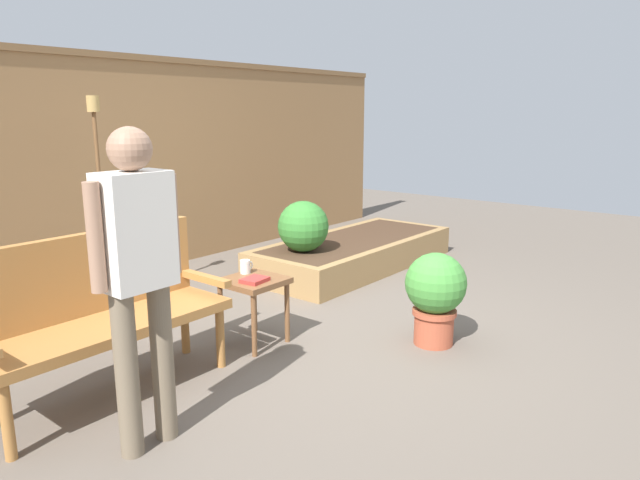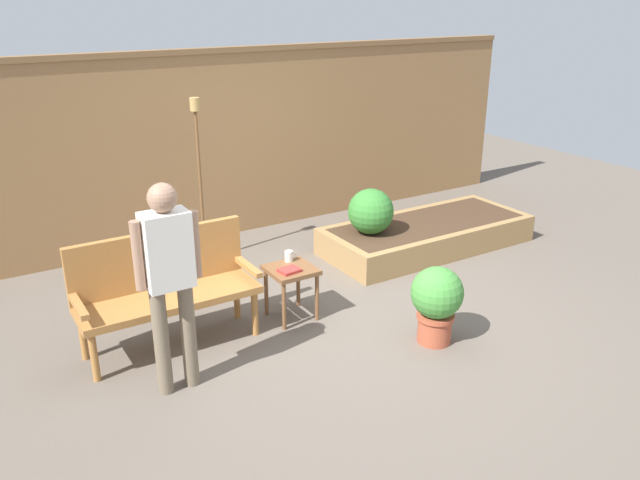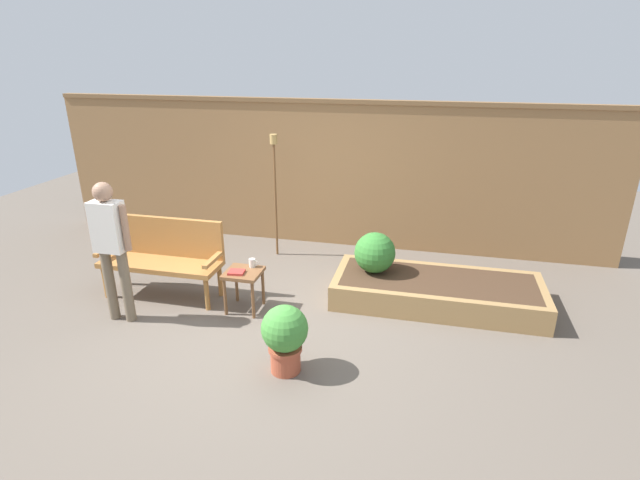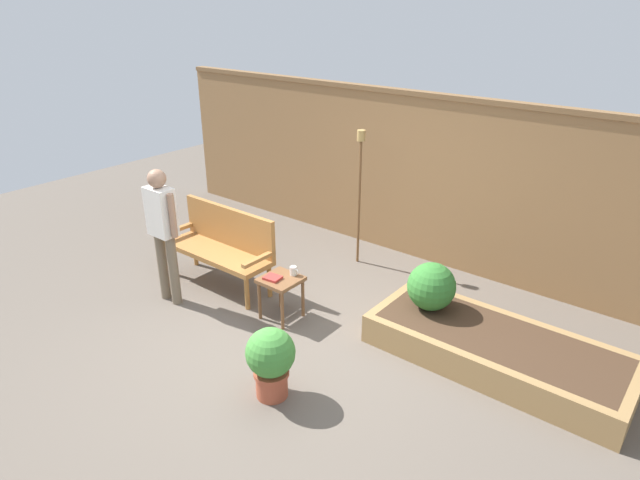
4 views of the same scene
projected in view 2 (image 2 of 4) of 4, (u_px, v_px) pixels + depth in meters
ground_plane at (345, 320)px, 5.67m from camera, size 14.00×14.00×0.00m
fence_back at (220, 144)px, 7.34m from camera, size 8.40×0.14×2.16m
garden_bench at (164, 282)px, 5.14m from camera, size 1.44×0.48×0.94m
side_table at (291, 276)px, 5.59m from camera, size 0.40×0.40×0.48m
cup_on_table at (289, 256)px, 5.68m from camera, size 0.11×0.07×0.10m
book_on_table at (289, 270)px, 5.48m from camera, size 0.19×0.16×0.03m
potted_boxwood at (437, 300)px, 5.19m from camera, size 0.43×0.43×0.66m
raised_planter_bed at (427, 235)px, 7.26m from camera, size 2.40×1.00×0.30m
shrub_near_bench at (371, 211)px, 6.79m from camera, size 0.49×0.49×0.49m
tiki_torch at (198, 152)px, 6.53m from camera, size 0.10×0.10×1.74m
person_by_bench at (169, 271)px, 4.37m from camera, size 0.47×0.20×1.56m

